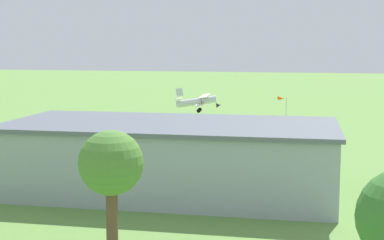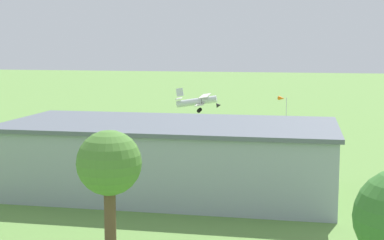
{
  "view_description": "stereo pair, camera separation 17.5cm",
  "coord_description": "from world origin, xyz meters",
  "px_view_note": "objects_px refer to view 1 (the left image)",
  "views": [
    {
      "loc": [
        -15.23,
        85.85,
        12.75
      ],
      "look_at": [
        2.05,
        12.56,
        3.0
      ],
      "focal_mm": 53.08,
      "sensor_mm": 36.0,
      "label": 1
    },
    {
      "loc": [
        -15.4,
        85.81,
        12.75
      ],
      "look_at": [
        2.05,
        12.56,
        3.0
      ],
      "focal_mm": 53.08,
      "sensor_mm": 36.0,
      "label": 2
    }
  ],
  "objects_px": {
    "person_crossing_taxiway": "(294,155)",
    "car_black": "(86,152)",
    "person_at_fence_line": "(137,148)",
    "car_green": "(29,150)",
    "windsock": "(282,101)",
    "tree_at_field_edge": "(111,166)",
    "biplane": "(198,101)",
    "person_watching_takeoff": "(312,163)",
    "hangar": "(171,157)"
  },
  "relations": [
    {
      "from": "person_at_fence_line",
      "to": "tree_at_field_edge",
      "type": "height_order",
      "value": "tree_at_field_edge"
    },
    {
      "from": "car_green",
      "to": "windsock",
      "type": "bearing_deg",
      "value": -136.92
    },
    {
      "from": "car_black",
      "to": "person_crossing_taxiway",
      "type": "height_order",
      "value": "car_black"
    },
    {
      "from": "biplane",
      "to": "windsock",
      "type": "distance_m",
      "value": 14.33
    },
    {
      "from": "person_crossing_taxiway",
      "to": "car_green",
      "type": "bearing_deg",
      "value": 7.96
    },
    {
      "from": "person_crossing_taxiway",
      "to": "person_at_fence_line",
      "type": "xyz_separation_m",
      "value": [
        18.43,
        -0.09,
        0.04
      ]
    },
    {
      "from": "person_crossing_taxiway",
      "to": "windsock",
      "type": "bearing_deg",
      "value": -81.93
    },
    {
      "from": "car_green",
      "to": "person_watching_takeoff",
      "type": "relative_size",
      "value": 2.72
    },
    {
      "from": "biplane",
      "to": "person_watching_takeoff",
      "type": "xyz_separation_m",
      "value": [
        -18.75,
        29.18,
        -3.31
      ]
    },
    {
      "from": "person_watching_takeoff",
      "to": "car_green",
      "type": "bearing_deg",
      "value": 0.89
    },
    {
      "from": "car_green",
      "to": "person_at_fence_line",
      "type": "xyz_separation_m",
      "value": [
        -11.81,
        -4.32,
        0.02
      ]
    },
    {
      "from": "hangar",
      "to": "biplane",
      "type": "height_order",
      "value": "biplane"
    },
    {
      "from": "biplane",
      "to": "person_watching_takeoff",
      "type": "height_order",
      "value": "biplane"
    },
    {
      "from": "person_at_fence_line",
      "to": "windsock",
      "type": "bearing_deg",
      "value": -126.1
    },
    {
      "from": "hangar",
      "to": "biplane",
      "type": "relative_size",
      "value": 3.76
    },
    {
      "from": "hangar",
      "to": "windsock",
      "type": "height_order",
      "value": "hangar"
    },
    {
      "from": "person_crossing_taxiway",
      "to": "person_at_fence_line",
      "type": "relative_size",
      "value": 0.95
    },
    {
      "from": "person_crossing_taxiway",
      "to": "car_black",
      "type": "bearing_deg",
      "value": 9.59
    },
    {
      "from": "car_green",
      "to": "tree_at_field_edge",
      "type": "relative_size",
      "value": 0.51
    },
    {
      "from": "car_green",
      "to": "car_black",
      "type": "bearing_deg",
      "value": -177.55
    },
    {
      "from": "car_black",
      "to": "hangar",
      "type": "bearing_deg",
      "value": 138.34
    },
    {
      "from": "hangar",
      "to": "biplane",
      "type": "bearing_deg",
      "value": -80.66
    },
    {
      "from": "person_watching_takeoff",
      "to": "windsock",
      "type": "relative_size",
      "value": 0.28
    },
    {
      "from": "biplane",
      "to": "tree_at_field_edge",
      "type": "relative_size",
      "value": 0.94
    },
    {
      "from": "hangar",
      "to": "car_green",
      "type": "bearing_deg",
      "value": -29.63
    },
    {
      "from": "person_watching_takeoff",
      "to": "windsock",
      "type": "height_order",
      "value": "windsock"
    },
    {
      "from": "hangar",
      "to": "person_at_fence_line",
      "type": "height_order",
      "value": "hangar"
    },
    {
      "from": "car_black",
      "to": "tree_at_field_edge",
      "type": "bearing_deg",
      "value": 116.34
    },
    {
      "from": "person_crossing_taxiway",
      "to": "tree_at_field_edge",
      "type": "relative_size",
      "value": 0.2
    },
    {
      "from": "windsock",
      "to": "person_watching_takeoff",
      "type": "bearing_deg",
      "value": 101.5
    },
    {
      "from": "person_crossing_taxiway",
      "to": "tree_at_field_edge",
      "type": "xyz_separation_m",
      "value": [
        8.16,
        34.38,
        5.46
      ]
    },
    {
      "from": "car_green",
      "to": "tree_at_field_edge",
      "type": "distance_m",
      "value": 37.77
    },
    {
      "from": "car_green",
      "to": "person_watching_takeoff",
      "type": "bearing_deg",
      "value": -179.11
    },
    {
      "from": "person_crossing_taxiway",
      "to": "person_at_fence_line",
      "type": "bearing_deg",
      "value": -0.28
    },
    {
      "from": "biplane",
      "to": "car_green",
      "type": "relative_size",
      "value": 1.85
    },
    {
      "from": "person_at_fence_line",
      "to": "car_black",
      "type": "bearing_deg",
      "value": 39.88
    },
    {
      "from": "car_black",
      "to": "tree_at_field_edge",
      "type": "distance_m",
      "value": 34.41
    },
    {
      "from": "hangar",
      "to": "person_watching_takeoff",
      "type": "xyz_separation_m",
      "value": [
        -11.97,
        -12.07,
        -2.36
      ]
    },
    {
      "from": "car_green",
      "to": "tree_at_field_edge",
      "type": "xyz_separation_m",
      "value": [
        -22.08,
        30.16,
        5.44
      ]
    },
    {
      "from": "biplane",
      "to": "car_black",
      "type": "xyz_separation_m",
      "value": [
        6.55,
        29.38,
        -3.2
      ]
    },
    {
      "from": "hangar",
      "to": "person_crossing_taxiway",
      "type": "distance_m",
      "value": 18.78
    },
    {
      "from": "hangar",
      "to": "car_black",
      "type": "relative_size",
      "value": 6.44
    },
    {
      "from": "person_watching_takeoff",
      "to": "person_at_fence_line",
      "type": "relative_size",
      "value": 0.9
    },
    {
      "from": "car_green",
      "to": "windsock",
      "type": "distance_m",
      "value": 37.5
    },
    {
      "from": "tree_at_field_edge",
      "to": "windsock",
      "type": "xyz_separation_m",
      "value": [
        -5.15,
        -55.62,
        -1.44
      ]
    },
    {
      "from": "hangar",
      "to": "tree_at_field_edge",
      "type": "distance_m",
      "value": 18.94
    },
    {
      "from": "biplane",
      "to": "tree_at_field_edge",
      "type": "height_order",
      "value": "tree_at_field_edge"
    },
    {
      "from": "biplane",
      "to": "hangar",
      "type": "bearing_deg",
      "value": 99.34
    },
    {
      "from": "hangar",
      "to": "car_black",
      "type": "xyz_separation_m",
      "value": [
        13.33,
        -11.87,
        -2.24
      ]
    },
    {
      "from": "car_green",
      "to": "windsock",
      "type": "relative_size",
      "value": 0.76
    }
  ]
}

